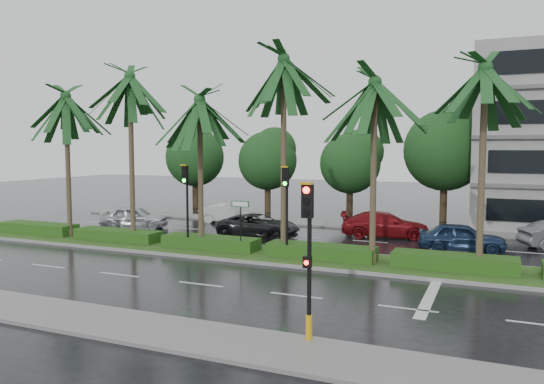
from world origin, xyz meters
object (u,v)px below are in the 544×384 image
at_px(car_white, 228,213).
at_px(car_darkgrey, 258,226).
at_px(car_blue, 462,237).
at_px(car_red, 385,225).
at_px(street_sign, 240,214).
at_px(car_silver, 135,217).
at_px(signal_near, 308,255).
at_px(signal_median_left, 186,194).

distance_m(car_white, car_darkgrey, 6.42).
bearing_deg(car_blue, car_red, 52.53).
height_order(street_sign, car_silver, street_sign).
xyz_separation_m(car_silver, car_darkgrey, (9.00, 0.12, -0.06)).
bearing_deg(car_blue, car_silver, 84.54).
bearing_deg(car_darkgrey, car_blue, -95.05).
distance_m(signal_near, car_blue, 15.82).
bearing_deg(car_silver, car_red, -99.92).
relative_size(signal_median_left, car_red, 0.83).
height_order(signal_near, car_silver, signal_near).
xyz_separation_m(street_sign, car_silver, (-10.50, 5.27, -1.37)).
bearing_deg(car_white, signal_near, -160.21).
bearing_deg(street_sign, car_blue, 29.10).
distance_m(signal_median_left, car_white, 10.84).
distance_m(street_sign, car_darkgrey, 5.78).
bearing_deg(car_blue, car_white, 68.32).
xyz_separation_m(signal_median_left, street_sign, (3.00, 0.18, -0.87)).
distance_m(signal_near, signal_median_left, 13.93).
xyz_separation_m(car_red, car_blue, (4.50, -2.72, -0.02)).
bearing_deg(car_blue, car_darkgrey, 84.58).
bearing_deg(car_red, car_silver, 88.98).
bearing_deg(car_red, signal_near, 173.02).
xyz_separation_m(signal_median_left, car_silver, (-7.50, 5.45, -2.24)).
height_order(signal_median_left, car_red, signal_median_left).
height_order(car_white, car_red, car_red).
relative_size(car_red, car_blue, 1.20).
distance_m(signal_near, car_darkgrey, 17.56).
xyz_separation_m(street_sign, car_darkgrey, (-1.50, 5.39, -1.43)).
distance_m(signal_median_left, street_sign, 3.13).
relative_size(signal_median_left, car_darkgrey, 0.87).
bearing_deg(signal_near, car_white, 123.23).
bearing_deg(signal_near, car_blue, 79.00).
relative_size(signal_median_left, car_white, 1.07).
height_order(car_silver, car_darkgrey, car_silver).
bearing_deg(car_white, signal_median_left, -176.98).
bearing_deg(street_sign, car_white, 121.04).
distance_m(signal_near, car_red, 18.31).
xyz_separation_m(car_silver, car_white, (4.50, 4.70, -0.08)).
bearing_deg(signal_median_left, car_red, 44.91).
bearing_deg(car_blue, signal_near, 162.72).
bearing_deg(car_blue, street_sign, 112.82).
distance_m(car_white, car_blue, 16.60).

